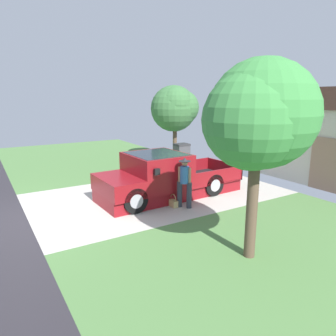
{
  "coord_description": "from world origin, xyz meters",
  "views": [
    {
      "loc": [
        9.52,
        -0.98,
        3.5
      ],
      "look_at": [
        1.03,
        4.25,
        1.2
      ],
      "focal_mm": 33.43,
      "sensor_mm": 36.0,
      "label": 1
    }
  ],
  "objects": [
    {
      "name": "handbag",
      "position": [
        1.43,
        4.2,
        0.13
      ],
      "size": [
        0.35,
        0.17,
        0.43
      ],
      "color": "tan",
      "rests_on": "ground"
    },
    {
      "name": "person_with_hat",
      "position": [
        1.66,
        4.47,
        0.86
      ],
      "size": [
        0.42,
        0.38,
        1.63
      ],
      "rotation": [
        0.0,
        0.0,
        -2.49
      ],
      "color": "#333842",
      "rests_on": "ground"
    },
    {
      "name": "wheeled_trash_bin",
      "position": [
        -3.56,
        7.89,
        0.61
      ],
      "size": [
        0.6,
        0.72,
        1.14
      ],
      "color": "#424247",
      "rests_on": "ground"
    },
    {
      "name": "pickup_truck",
      "position": [
        0.37,
        4.34,
        0.7
      ],
      "size": [
        2.26,
        5.25,
        1.59
      ],
      "rotation": [
        0.0,
        0.0,
        3.17
      ],
      "color": "maroon",
      "rests_on": "ground"
    },
    {
      "name": "front_yard_tree",
      "position": [
        5.0,
        3.88,
        3.07
      ],
      "size": [
        2.27,
        2.47,
        4.28
      ],
      "color": "brown",
      "rests_on": "ground"
    },
    {
      "name": "neighbor_tree",
      "position": [
        -4.98,
        8.45,
        2.9
      ],
      "size": [
        2.51,
        2.52,
        4.09
      ],
      "color": "brown",
      "rests_on": "ground"
    }
  ]
}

